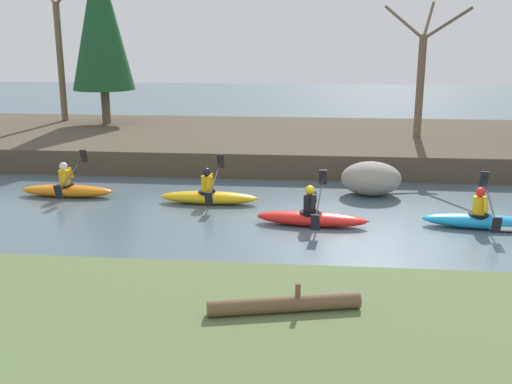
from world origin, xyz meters
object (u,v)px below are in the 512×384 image
kayaker_middle (312,217)px  driftwood_log (285,304)px  kayaker_far_back (68,189)px  boulder_midstream (371,178)px  kayaker_trailing (210,196)px  kayaker_lead (485,220)px

kayaker_middle → driftwood_log: size_ratio=1.22×
kayaker_middle → driftwood_log: kayaker_middle is taller
kayaker_middle → kayaker_far_back: 7.31m
boulder_midstream → driftwood_log: 9.19m
kayaker_trailing → kayaker_far_back: bearing=176.0°
kayaker_trailing → kayaker_far_back: size_ratio=1.00×
kayaker_trailing → boulder_midstream: (4.49, 1.40, 0.27)m
boulder_midstream → kayaker_lead: bearing=-49.7°
kayaker_lead → kayaker_far_back: bearing=175.6°
kayaker_middle → kayaker_lead: bearing=8.1°
kayaker_lead → kayaker_middle: size_ratio=1.00×
kayaker_lead → boulder_midstream: kayaker_lead is taller
kayaker_trailing → driftwood_log: size_ratio=1.21×
kayaker_trailing → driftwood_log: kayaker_trailing is taller
kayaker_far_back → kayaker_middle: bearing=-15.6°
kayaker_middle → driftwood_log: (-0.37, -5.85, 0.42)m
boulder_midstream → kayaker_middle: bearing=-118.2°
kayaker_lead → kayaker_middle: 4.14m
kayaker_lead → kayaker_trailing: (-6.96, 1.51, 0.02)m
kayaker_lead → kayaker_far_back: 11.30m
kayaker_far_back → boulder_midstream: kayaker_far_back is taller
kayaker_far_back → boulder_midstream: size_ratio=1.61×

